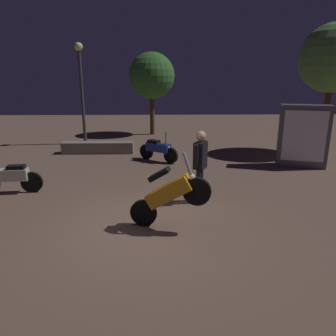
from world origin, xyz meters
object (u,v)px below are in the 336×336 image
streetlamp_near (81,80)px  kiosk_billboard (303,136)px  motorcycle_white_parked_right (10,177)px  motorcycle_orange_foreground (169,194)px  person_rider_beside (200,160)px  motorcycle_blue_parked_left (158,149)px

streetlamp_near → kiosk_billboard: streetlamp_near is taller
motorcycle_white_parked_right → kiosk_billboard: (8.80, 2.41, 0.61)m
motorcycle_white_parked_right → streetlamp_near: size_ratio=0.38×
motorcycle_orange_foreground → motorcycle_white_parked_right: bearing=169.2°
kiosk_billboard → streetlamp_near: bearing=-9.5°
motorcycle_white_parked_right → streetlamp_near: bearing=-99.4°
streetlamp_near → kiosk_billboard: (8.30, -4.08, -1.79)m
kiosk_billboard → motorcycle_white_parked_right: bearing=32.0°
motorcycle_white_parked_right → person_rider_beside: size_ratio=0.94×
motorcycle_blue_parked_left → motorcycle_white_parked_right: same height
motorcycle_blue_parked_left → streetlamp_near: size_ratio=0.32×
motorcycle_orange_foreground → streetlamp_near: size_ratio=0.37×
motorcycle_blue_parked_left → motorcycle_white_parked_right: 5.08m
streetlamp_near → kiosk_billboard: 9.42m
streetlamp_near → motorcycle_orange_foreground: bearing=-67.2°
motorcycle_white_parked_right → person_rider_beside: person_rider_beside is taller
motorcycle_white_parked_right → streetlamp_near: (0.50, 6.49, 2.41)m
motorcycle_white_parked_right → kiosk_billboard: kiosk_billboard is taller
motorcycle_orange_foreground → kiosk_billboard: size_ratio=0.78×
person_rider_beside → kiosk_billboard: bearing=-113.5°
motorcycle_white_parked_right → streetlamp_near: 6.94m
motorcycle_orange_foreground → person_rider_beside: person_rider_beside is taller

